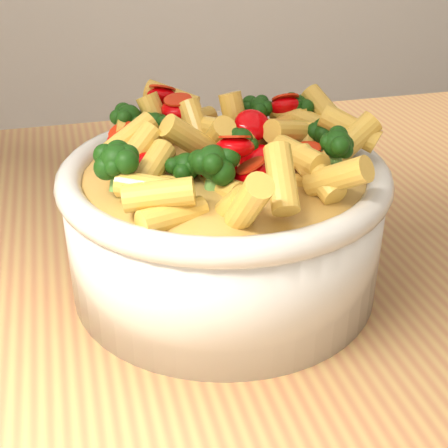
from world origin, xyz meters
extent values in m
cube|color=#AA8149|center=(0.00, 0.00, 0.88)|extent=(1.20, 0.80, 0.04)
cylinder|color=#AA8149|center=(0.55, 0.35, 0.43)|extent=(0.05, 0.05, 0.86)
cylinder|color=silver|center=(0.04, -0.06, 0.95)|extent=(0.26, 0.26, 0.10)
ellipsoid|color=silver|center=(0.04, -0.06, 0.92)|extent=(0.24, 0.24, 0.04)
torus|color=silver|center=(0.04, -0.06, 1.00)|extent=(0.27, 0.27, 0.02)
ellipsoid|color=#EFBC51|center=(0.04, -0.06, 1.00)|extent=(0.23, 0.23, 0.03)
camera|label=1|loc=(-0.08, -0.50, 1.21)|focal=50.00mm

